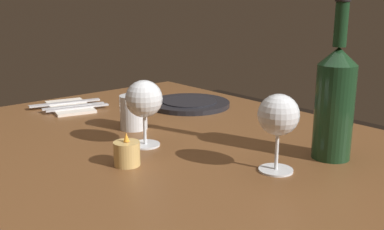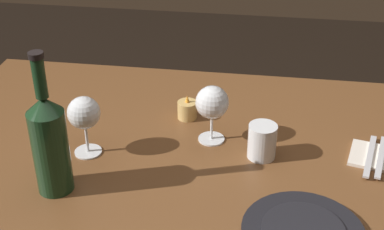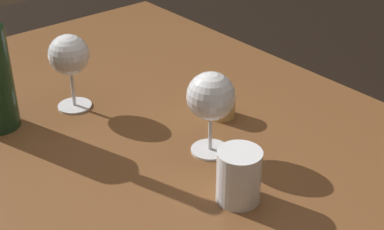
# 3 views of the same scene
# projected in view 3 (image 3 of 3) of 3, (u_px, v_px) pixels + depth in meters

# --- Properties ---
(dining_table) EXTENTS (1.30, 0.90, 0.74)m
(dining_table) POSITION_uv_depth(u_px,v_px,m) (156.00, 189.00, 1.03)
(dining_table) COLOR brown
(dining_table) RESTS_ON ground
(wine_glass_left) EXTENTS (0.08, 0.08, 0.15)m
(wine_glass_left) POSITION_uv_depth(u_px,v_px,m) (69.00, 57.00, 1.06)
(wine_glass_left) COLOR white
(wine_glass_left) RESTS_ON dining_table
(wine_glass_right) EXTENTS (0.08, 0.08, 0.15)m
(wine_glass_right) POSITION_uv_depth(u_px,v_px,m) (211.00, 98.00, 0.93)
(wine_glass_right) COLOR white
(wine_glass_right) RESTS_ON dining_table
(water_tumbler) EXTENTS (0.07, 0.07, 0.09)m
(water_tumbler) POSITION_uv_depth(u_px,v_px,m) (239.00, 178.00, 0.84)
(water_tumbler) COLOR white
(water_tumbler) RESTS_ON dining_table
(votive_candle) EXTENTS (0.05, 0.05, 0.07)m
(votive_candle) POSITION_uv_depth(u_px,v_px,m) (222.00, 105.00, 1.07)
(votive_candle) COLOR #DBB266
(votive_candle) RESTS_ON dining_table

